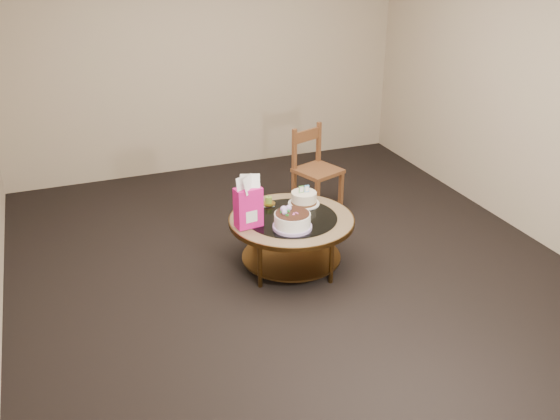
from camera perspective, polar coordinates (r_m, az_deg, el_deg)
name	(u,v)px	position (r m, az deg, el deg)	size (l,w,h in m)	color
ground	(291,266)	(5.25, 1.03, -5.17)	(5.00, 5.00, 0.00)	black
room_walls	(293,84)	(4.66, 1.17, 11.40)	(4.52, 5.02, 2.61)	tan
coffee_table	(292,226)	(5.07, 1.06, -1.48)	(1.02, 1.02, 0.46)	brown
decorated_cake	(292,221)	(4.83, 1.12, -1.04)	(0.31, 0.31, 0.18)	#AF93D0
cream_cake	(304,198)	(5.25, 2.20, 1.07)	(0.27, 0.27, 0.17)	white
gift_bag	(248,202)	(4.81, -2.92, 0.74)	(0.22, 0.17, 0.42)	#E8158B
pillar_candle	(269,202)	(5.24, -1.04, 0.73)	(0.11, 0.11, 0.08)	tan
dining_chair	(315,169)	(6.12, 3.25, 3.78)	(0.49, 0.49, 0.83)	brown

